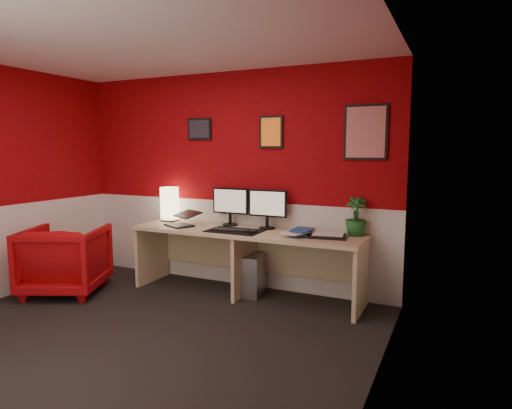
% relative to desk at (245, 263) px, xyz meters
% --- Properties ---
extents(ground, '(4.00, 3.50, 0.01)m').
position_rel_desk_xyz_m(ground, '(-0.37, -1.41, -0.36)').
color(ground, black).
rests_on(ground, ground).
extents(ceiling, '(4.00, 3.50, 0.01)m').
position_rel_desk_xyz_m(ceiling, '(-0.37, -1.41, 2.13)').
color(ceiling, white).
rests_on(ceiling, ground).
extents(wall_back, '(4.00, 0.01, 2.50)m').
position_rel_desk_xyz_m(wall_back, '(-0.37, 0.34, 0.89)').
color(wall_back, maroon).
rests_on(wall_back, ground).
extents(wall_right, '(0.01, 3.50, 2.50)m').
position_rel_desk_xyz_m(wall_right, '(1.63, -1.41, 0.89)').
color(wall_right, maroon).
rests_on(wall_right, ground).
extents(wainscot_back, '(4.00, 0.01, 1.00)m').
position_rel_desk_xyz_m(wainscot_back, '(-0.37, 0.34, 0.14)').
color(wainscot_back, silver).
rests_on(wainscot_back, ground).
extents(wainscot_right, '(0.01, 3.50, 1.00)m').
position_rel_desk_xyz_m(wainscot_right, '(1.62, -1.41, 0.14)').
color(wainscot_right, silver).
rests_on(wainscot_right, ground).
extents(desk, '(2.60, 0.65, 0.73)m').
position_rel_desk_xyz_m(desk, '(0.00, 0.00, 0.00)').
color(desk, tan).
rests_on(desk, ground).
extents(shoji_lamp, '(0.16, 0.16, 0.40)m').
position_rel_desk_xyz_m(shoji_lamp, '(-1.12, 0.18, 0.56)').
color(shoji_lamp, '#FFE5B2').
rests_on(shoji_lamp, desk).
extents(laptop, '(0.40, 0.35, 0.22)m').
position_rel_desk_xyz_m(laptop, '(-0.81, -0.07, 0.47)').
color(laptop, black).
rests_on(laptop, desk).
extents(monitor_left, '(0.45, 0.06, 0.58)m').
position_rel_desk_xyz_m(monitor_left, '(-0.30, 0.22, 0.66)').
color(monitor_left, black).
rests_on(monitor_left, desk).
extents(monitor_right, '(0.45, 0.06, 0.58)m').
position_rel_desk_xyz_m(monitor_right, '(0.18, 0.19, 0.66)').
color(monitor_right, black).
rests_on(monitor_right, desk).
extents(desk_mat, '(0.60, 0.38, 0.01)m').
position_rel_desk_xyz_m(desk_mat, '(-0.08, -0.08, 0.37)').
color(desk_mat, black).
rests_on(desk_mat, desk).
extents(keyboard, '(0.44, 0.20, 0.02)m').
position_rel_desk_xyz_m(keyboard, '(-0.13, -0.10, 0.38)').
color(keyboard, black).
rests_on(keyboard, desk_mat).
extents(mouse, '(0.08, 0.11, 0.03)m').
position_rel_desk_xyz_m(mouse, '(0.16, -0.14, 0.39)').
color(mouse, black).
rests_on(mouse, desk_mat).
extents(book_bottom, '(0.23, 0.30, 0.03)m').
position_rel_desk_xyz_m(book_bottom, '(0.54, 0.01, 0.38)').
color(book_bottom, '#214B97').
rests_on(book_bottom, desk).
extents(book_middle, '(0.32, 0.37, 0.02)m').
position_rel_desk_xyz_m(book_middle, '(0.53, -0.02, 0.40)').
color(book_middle, silver).
rests_on(book_middle, book_bottom).
extents(book_top, '(0.20, 0.27, 0.02)m').
position_rel_desk_xyz_m(book_top, '(0.58, -0.03, 0.43)').
color(book_top, '#214B97').
rests_on(book_top, book_middle).
extents(zen_tray, '(0.39, 0.30, 0.03)m').
position_rel_desk_xyz_m(zen_tray, '(0.93, 0.01, 0.38)').
color(zen_tray, black).
rests_on(zen_tray, desk).
extents(potted_plant, '(0.25, 0.25, 0.40)m').
position_rel_desk_xyz_m(potted_plant, '(1.16, 0.23, 0.56)').
color(potted_plant, '#19591E').
rests_on(potted_plant, desk).
extents(pc_tower, '(0.27, 0.48, 0.45)m').
position_rel_desk_xyz_m(pc_tower, '(0.06, 0.09, -0.14)').
color(pc_tower, '#99999E').
rests_on(pc_tower, ground).
extents(armchair, '(1.08, 1.09, 0.76)m').
position_rel_desk_xyz_m(armchair, '(-1.87, -0.77, 0.01)').
color(armchair, '#BC0B0F').
rests_on(armchair, ground).
extents(art_left, '(0.32, 0.02, 0.26)m').
position_rel_desk_xyz_m(art_left, '(-0.77, 0.33, 1.49)').
color(art_left, black).
rests_on(art_left, wall_back).
extents(art_center, '(0.28, 0.02, 0.36)m').
position_rel_desk_xyz_m(art_center, '(0.17, 0.33, 1.44)').
color(art_center, orange).
rests_on(art_center, wall_back).
extents(art_right, '(0.44, 0.02, 0.56)m').
position_rel_desk_xyz_m(art_right, '(1.21, 0.33, 1.42)').
color(art_right, red).
rests_on(art_right, wall_back).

